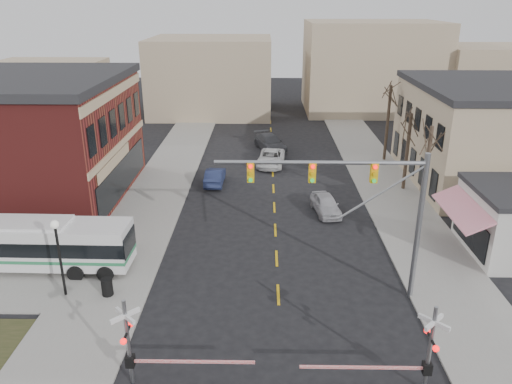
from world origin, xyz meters
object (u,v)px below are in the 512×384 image
at_px(car_a, 326,204).
at_px(pedestrian_near, 117,261).
at_px(street_lamp, 58,243).
at_px(trash_bin, 107,287).
at_px(rr_crossing_west, 139,344).
at_px(rr_crossing_east, 419,350).
at_px(traffic_signal_mast, 365,196).
at_px(transit_bus, 33,244).
at_px(car_b, 215,176).
at_px(car_c, 271,158).
at_px(car_d, 270,143).
at_px(pedestrian_far, 115,240).

xyz_separation_m(car_a, pedestrian_near, (-12.94, -9.12, 0.23)).
bearing_deg(street_lamp, trash_bin, 0.22).
distance_m(rr_crossing_west, rr_crossing_east, 11.14).
xyz_separation_m(rr_crossing_east, trash_bin, (-14.45, 6.57, -1.37)).
bearing_deg(traffic_signal_mast, trash_bin, -178.77).
xyz_separation_m(transit_bus, car_b, (9.17, 14.58, -0.97)).
xyz_separation_m(traffic_signal_mast, car_a, (-0.42, 11.06, -5.06)).
bearing_deg(car_c, car_b, -125.59).
distance_m(rr_crossing_west, car_c, 29.53).
height_order(street_lamp, trash_bin, street_lamp).
bearing_deg(transit_bus, car_d, 60.71).
distance_m(traffic_signal_mast, street_lamp, 15.79).
bearing_deg(car_c, rr_crossing_west, -93.64).
distance_m(rr_crossing_west, car_d, 34.64).
distance_m(car_b, pedestrian_near, 15.75).
bearing_deg(car_c, pedestrian_near, -106.43).
height_order(car_a, pedestrian_far, pedestrian_far).
bearing_deg(car_b, street_lamp, 71.12).
distance_m(transit_bus, pedestrian_far, 4.69).
bearing_deg(trash_bin, pedestrian_far, 100.87).
height_order(rr_crossing_east, car_d, rr_crossing_east).
height_order(trash_bin, car_c, car_c).
relative_size(trash_bin, car_b, 0.23).
bearing_deg(street_lamp, traffic_signal_mast, 1.08).
distance_m(transit_bus, rr_crossing_west, 12.43).
relative_size(rr_crossing_west, rr_crossing_east, 1.00).
bearing_deg(street_lamp, rr_crossing_east, -21.42).
distance_m(car_b, car_d, 11.47).
xyz_separation_m(trash_bin, pedestrian_near, (-0.05, 2.23, 0.32)).
xyz_separation_m(rr_crossing_west, rr_crossing_east, (11.14, -0.23, 0.00)).
bearing_deg(street_lamp, car_b, 69.89).
bearing_deg(trash_bin, transit_bus, 150.72).
height_order(rr_crossing_west, pedestrian_near, rr_crossing_west).
bearing_deg(car_b, car_a, 146.57).
bearing_deg(car_c, car_d, 97.54).
height_order(street_lamp, pedestrian_near, street_lamp).
bearing_deg(pedestrian_far, trash_bin, -108.98).
bearing_deg(traffic_signal_mast, car_d, 99.01).
bearing_deg(car_d, street_lamp, -131.74).
xyz_separation_m(car_c, pedestrian_far, (-9.92, -17.64, 0.18)).
bearing_deg(trash_bin, car_a, 41.35).
height_order(car_d, pedestrian_far, pedestrian_far).
height_order(car_a, pedestrian_near, pedestrian_near).
height_order(rr_crossing_west, trash_bin, rr_crossing_west).
distance_m(rr_crossing_west, pedestrian_far, 12.14).
distance_m(traffic_signal_mast, pedestrian_near, 14.34).
relative_size(traffic_signal_mast, street_lamp, 2.40).
height_order(street_lamp, car_a, street_lamp).
bearing_deg(car_d, pedestrian_near, -129.15).
bearing_deg(rr_crossing_west, car_b, 88.07).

